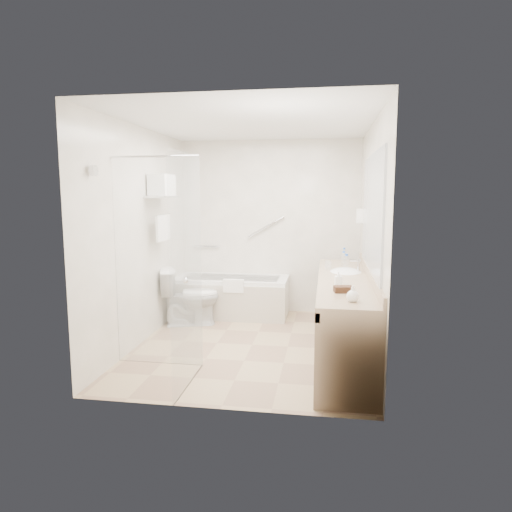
# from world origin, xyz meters

# --- Properties ---
(floor) EXTENTS (3.20, 3.20, 0.00)m
(floor) POSITION_xyz_m (0.00, 0.00, 0.00)
(floor) COLOR tan
(floor) RESTS_ON ground
(ceiling) EXTENTS (2.60, 3.20, 0.10)m
(ceiling) POSITION_xyz_m (0.00, 0.00, 2.50)
(ceiling) COLOR silver
(ceiling) RESTS_ON wall_back
(wall_back) EXTENTS (2.60, 0.10, 2.50)m
(wall_back) POSITION_xyz_m (0.00, 1.60, 1.25)
(wall_back) COLOR white
(wall_back) RESTS_ON ground
(wall_front) EXTENTS (2.60, 0.10, 2.50)m
(wall_front) POSITION_xyz_m (0.00, -1.60, 1.25)
(wall_front) COLOR white
(wall_front) RESTS_ON ground
(wall_left) EXTENTS (0.10, 3.20, 2.50)m
(wall_left) POSITION_xyz_m (-1.30, 0.00, 1.25)
(wall_left) COLOR white
(wall_left) RESTS_ON ground
(wall_right) EXTENTS (0.10, 3.20, 2.50)m
(wall_right) POSITION_xyz_m (1.30, 0.00, 1.25)
(wall_right) COLOR white
(wall_right) RESTS_ON ground
(bathtub) EXTENTS (1.60, 0.73, 0.59)m
(bathtub) POSITION_xyz_m (-0.50, 1.24, 0.28)
(bathtub) COLOR white
(bathtub) RESTS_ON floor
(grab_bar_short) EXTENTS (0.40, 0.03, 0.03)m
(grab_bar_short) POSITION_xyz_m (-0.95, 1.56, 0.95)
(grab_bar_short) COLOR silver
(grab_bar_short) RESTS_ON wall_back
(grab_bar_long) EXTENTS (0.53, 0.03, 0.33)m
(grab_bar_long) POSITION_xyz_m (-0.05, 1.56, 1.25)
(grab_bar_long) COLOR silver
(grab_bar_long) RESTS_ON wall_back
(shower_enclosure) EXTENTS (0.96, 0.91, 2.11)m
(shower_enclosure) POSITION_xyz_m (-0.63, -0.93, 1.07)
(shower_enclosure) COLOR silver
(shower_enclosure) RESTS_ON floor
(towel_shelf) EXTENTS (0.24, 0.55, 0.81)m
(towel_shelf) POSITION_xyz_m (-1.17, 0.35, 1.75)
(towel_shelf) COLOR silver
(towel_shelf) RESTS_ON wall_left
(vanity_counter) EXTENTS (0.55, 2.70, 0.95)m
(vanity_counter) POSITION_xyz_m (1.02, -0.15, 0.64)
(vanity_counter) COLOR tan
(vanity_counter) RESTS_ON floor
(sink) EXTENTS (0.40, 0.52, 0.14)m
(sink) POSITION_xyz_m (1.05, 0.25, 0.82)
(sink) COLOR white
(sink) RESTS_ON vanity_counter
(faucet) EXTENTS (0.03, 0.03, 0.14)m
(faucet) POSITION_xyz_m (1.20, 0.25, 0.93)
(faucet) COLOR silver
(faucet) RESTS_ON vanity_counter
(mirror) EXTENTS (0.02, 2.00, 1.20)m
(mirror) POSITION_xyz_m (1.29, -0.15, 1.55)
(mirror) COLOR #A9AFB5
(mirror) RESTS_ON wall_right
(hairdryer_unit) EXTENTS (0.08, 0.10, 0.18)m
(hairdryer_unit) POSITION_xyz_m (1.25, 1.05, 1.45)
(hairdryer_unit) COLOR white
(hairdryer_unit) RESTS_ON wall_right
(toilet) EXTENTS (0.86, 0.63, 0.75)m
(toilet) POSITION_xyz_m (-0.95, 0.70, 0.37)
(toilet) COLOR white
(toilet) RESTS_ON floor
(amenity_basket) EXTENTS (0.19, 0.14, 0.06)m
(amenity_basket) POSITION_xyz_m (0.99, -0.88, 0.88)
(amenity_basket) COLOR #412617
(amenity_basket) RESTS_ON vanity_counter
(soap_bottle_a) EXTENTS (0.08, 0.15, 0.07)m
(soap_bottle_a) POSITION_xyz_m (0.95, -0.60, 0.88)
(soap_bottle_a) COLOR white
(soap_bottle_a) RESTS_ON vanity_counter
(soap_bottle_b) EXTENTS (0.15, 0.16, 0.11)m
(soap_bottle_b) POSITION_xyz_m (1.05, -1.23, 0.90)
(soap_bottle_b) COLOR white
(soap_bottle_b) RESTS_ON vanity_counter
(water_bottle_left) EXTENTS (0.06, 0.06, 0.20)m
(water_bottle_left) POSITION_xyz_m (1.06, 0.29, 0.94)
(water_bottle_left) COLOR silver
(water_bottle_left) RESTS_ON vanity_counter
(water_bottle_mid) EXTENTS (0.05, 0.05, 0.17)m
(water_bottle_mid) POSITION_xyz_m (1.07, 1.09, 0.93)
(water_bottle_mid) COLOR silver
(water_bottle_mid) RESTS_ON vanity_counter
(water_bottle_right) EXTENTS (0.06, 0.06, 0.19)m
(water_bottle_right) POSITION_xyz_m (1.04, 0.62, 0.94)
(water_bottle_right) COLOR silver
(water_bottle_right) RESTS_ON vanity_counter
(drinking_glass_near) EXTENTS (0.09, 0.09, 0.10)m
(drinking_glass_near) POSITION_xyz_m (0.86, 0.32, 0.90)
(drinking_glass_near) COLOR silver
(drinking_glass_near) RESTS_ON vanity_counter
(drinking_glass_far) EXTENTS (0.08, 0.08, 0.08)m
(drinking_glass_far) POSITION_xyz_m (0.85, 0.51, 0.89)
(drinking_glass_far) COLOR silver
(drinking_glass_far) RESTS_ON vanity_counter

